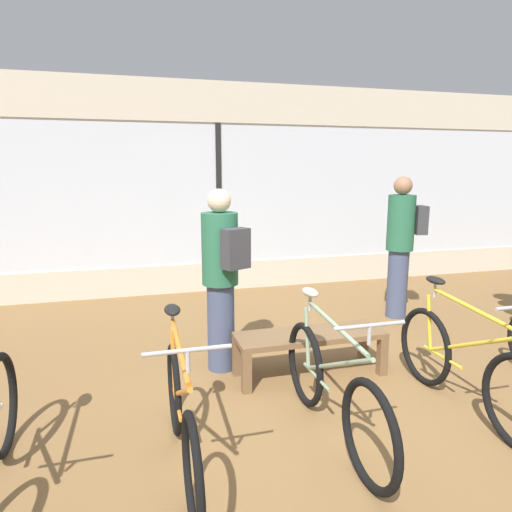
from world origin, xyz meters
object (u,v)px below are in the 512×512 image
Objects in this scene: bicycle_right at (465,366)px; display_bench at (310,340)px; bicycle_left at (181,417)px; customer_near_rack at (401,242)px; bicycle_center at (331,388)px; customer_by_window at (221,275)px.

bicycle_right is 1.32m from display_bench.
bicycle_left is 3.95m from customer_near_rack.
customer_near_rack reaches higher than bicycle_right.
display_bench is (-0.93, 0.94, -0.04)m from bicycle_right.
bicycle_right reaches higher than bicycle_left.
customer_by_window is at bearing 111.38° from bicycle_center.
bicycle_center is 0.95× the size of customer_near_rack.
customer_by_window is (0.55, 1.42, 0.57)m from bicycle_left.
customer_by_window reaches higher than bicycle_center.
bicycle_center is at bearing -177.71° from bicycle_right.
bicycle_left reaches higher than display_bench.
display_bench is at bearing -24.66° from customer_by_window.
customer_near_rack reaches higher than display_bench.
bicycle_center is 1.24× the size of display_bench.
customer_near_rack is at bearing 37.68° from bicycle_left.
customer_near_rack is (0.84, 2.25, 0.61)m from bicycle_right.
display_bench is at bearing 39.28° from bicycle_left.
bicycle_right is 2.20m from customer_by_window.
customer_near_rack reaches higher than customer_by_window.
customer_by_window reaches higher than bicycle_right.
customer_by_window is at bearing 155.34° from display_bench.
bicycle_right reaches higher than bicycle_center.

